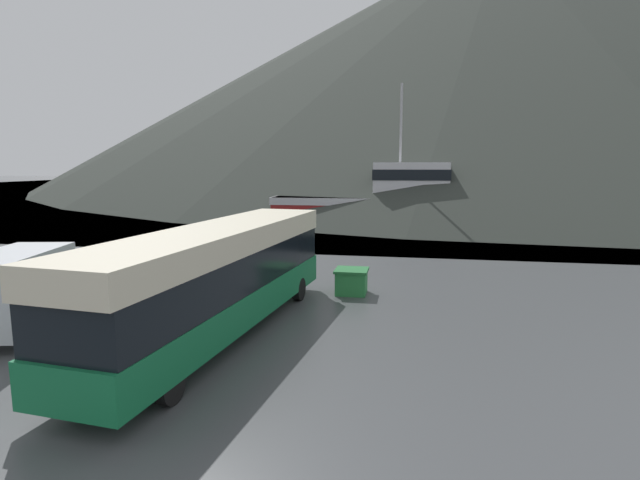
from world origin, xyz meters
The scene contains 7 objects.
water_surface centered at (0.00, 144.04, 0.00)m, with size 240.00×240.00×0.00m, color slate.
hill_backdrop centered at (25.03, 141.76, 32.45)m, with size 225.51×225.51×64.91m, color #2D332D.
tour_bus centered at (-2.43, 9.66, 1.92)m, with size 3.75×13.09×3.42m.
delivery_van centered at (-8.80, 9.06, 1.38)m, with size 3.11×5.97×2.64m.
fishing_boat centered at (1.73, 38.97, 2.03)m, with size 19.98×4.91×12.04m.
storage_bin centered at (1.03, 15.42, 0.53)m, with size 1.35×1.31×1.04m.
small_boat centered at (18.07, 50.53, 0.38)m, with size 4.05×7.50×0.76m.
Camera 1 is at (3.40, -4.67, 5.32)m, focal length 28.00 mm.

